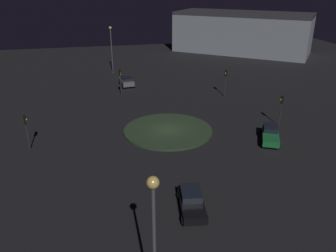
% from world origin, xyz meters
% --- Properties ---
extents(ground_plane, '(115.96, 115.96, 0.00)m').
position_xyz_m(ground_plane, '(0.00, 0.00, 0.00)').
color(ground_plane, black).
extents(roundabout_island, '(10.40, 10.40, 0.24)m').
position_xyz_m(roundabout_island, '(0.00, 0.00, 0.12)').
color(roundabout_island, '#2D4228').
rests_on(roundabout_island, ground_plane).
extents(car_grey, '(2.44, 4.10, 1.50)m').
position_xyz_m(car_grey, '(-2.76, 19.65, 0.80)').
color(car_grey, slate).
rests_on(car_grey, ground_plane).
extents(car_green, '(3.53, 4.81, 1.44)m').
position_xyz_m(car_green, '(10.51, -4.88, 0.75)').
color(car_green, '#1E7238').
rests_on(car_green, ground_plane).
extents(car_black, '(2.48, 4.53, 1.43)m').
position_xyz_m(car_black, '(-1.42, -14.90, 0.74)').
color(car_black, black).
rests_on(car_black, ground_plane).
extents(traffic_light_north, '(0.35, 0.39, 4.14)m').
position_xyz_m(traffic_light_north, '(-4.13, 14.36, 2.95)').
color(traffic_light_north, '#2D2D2D').
rests_on(traffic_light_north, ground_plane).
extents(traffic_light_east, '(0.37, 0.32, 3.78)m').
position_xyz_m(traffic_light_east, '(13.57, -1.23, 2.70)').
color(traffic_light_east, '#2D2D2D').
rests_on(traffic_light_east, ground_plane).
extents(traffic_light_west, '(0.37, 0.32, 3.84)m').
position_xyz_m(traffic_light_west, '(-15.16, -1.45, 2.74)').
color(traffic_light_west, '#2D2D2D').
rests_on(traffic_light_west, ground_plane).
extents(traffic_light_northeast, '(0.39, 0.39, 4.04)m').
position_xyz_m(traffic_light_northeast, '(11.26, 11.00, 2.88)').
color(traffic_light_northeast, '#2D2D2D').
rests_on(traffic_light_northeast, ground_plane).
extents(streetlamp_south, '(0.58, 0.58, 8.79)m').
position_xyz_m(streetlamp_south, '(-5.85, -23.59, 5.96)').
color(streetlamp_south, '#4C4C51').
rests_on(streetlamp_south, ground_plane).
extents(streetlamp_north, '(0.52, 0.52, 8.65)m').
position_xyz_m(streetlamp_north, '(-4.41, 28.59, 5.60)').
color(streetlamp_north, '#4C4C51').
rests_on(streetlamp_north, ground_plane).
extents(store_building, '(32.34, 29.18, 9.34)m').
position_xyz_m(store_building, '(27.64, 42.70, 4.67)').
color(store_building, '#8C939E').
rests_on(store_building, ground_plane).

